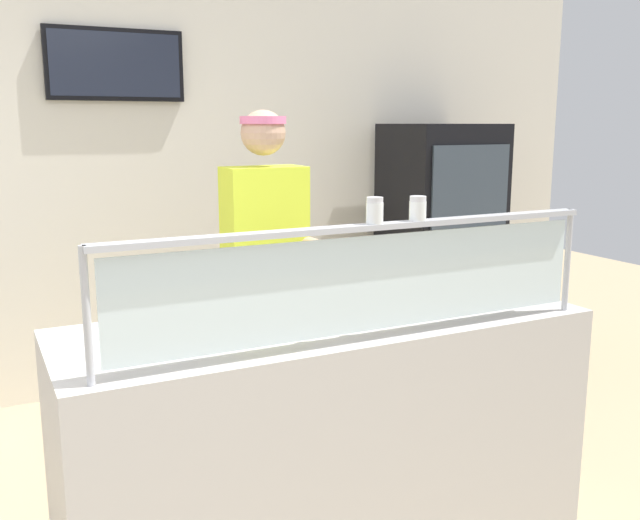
# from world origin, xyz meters

# --- Properties ---
(ground_plane) EXTENTS (12.00, 12.00, 0.00)m
(ground_plane) POSITION_xyz_m (1.03, 1.00, 0.00)
(ground_plane) COLOR tan
(ground_plane) RESTS_ON ground
(shop_rear_unit) EXTENTS (6.46, 0.13, 2.70)m
(shop_rear_unit) POSITION_xyz_m (1.03, 2.51, 1.36)
(shop_rear_unit) COLOR silver
(shop_rear_unit) RESTS_ON ground
(serving_counter) EXTENTS (2.06, 0.73, 0.95)m
(serving_counter) POSITION_xyz_m (1.03, 0.37, 0.47)
(serving_counter) COLOR #BCB7B2
(serving_counter) RESTS_ON ground
(sneeze_guard) EXTENTS (1.89, 0.06, 0.41)m
(sneeze_guard) POSITION_xyz_m (1.03, 0.06, 1.22)
(sneeze_guard) COLOR #B2B5BC
(sneeze_guard) RESTS_ON serving_counter
(pizza_tray) EXTENTS (0.43, 0.43, 0.04)m
(pizza_tray) POSITION_xyz_m (1.21, 0.41, 0.97)
(pizza_tray) COLOR #9EA0A8
(pizza_tray) RESTS_ON serving_counter
(pizza_server) EXTENTS (0.15, 0.29, 0.01)m
(pizza_server) POSITION_xyz_m (1.24, 0.39, 0.99)
(pizza_server) COLOR #ADAFB7
(pizza_server) RESTS_ON pizza_tray
(parmesan_shaker) EXTENTS (0.06, 0.06, 0.09)m
(parmesan_shaker) POSITION_xyz_m (1.05, 0.06, 1.40)
(parmesan_shaker) COLOR white
(parmesan_shaker) RESTS_ON sneeze_guard
(pepper_flake_shaker) EXTENTS (0.06, 0.06, 0.09)m
(pepper_flake_shaker) POSITION_xyz_m (1.23, 0.06, 1.40)
(pepper_flake_shaker) COLOR white
(pepper_flake_shaker) RESTS_ON sneeze_guard
(worker_figure) EXTENTS (0.41, 0.50, 1.76)m
(worker_figure) POSITION_xyz_m (1.07, 1.09, 1.01)
(worker_figure) COLOR #23232D
(worker_figure) RESTS_ON ground
(drink_fridge) EXTENTS (0.72, 0.65, 1.69)m
(drink_fridge) POSITION_xyz_m (2.82, 2.07, 0.85)
(drink_fridge) COLOR black
(drink_fridge) RESTS_ON ground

